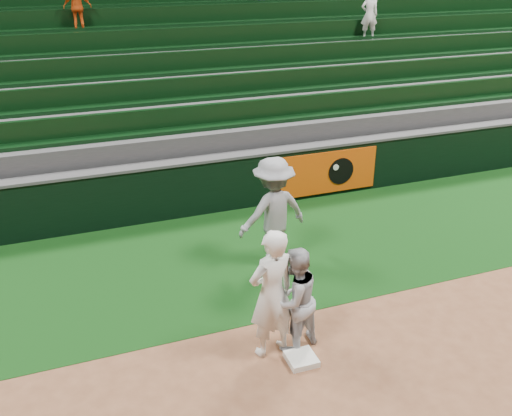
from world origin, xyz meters
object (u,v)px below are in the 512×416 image
Objects in this scene: first_base at (301,359)px; base_coach at (273,212)px; first_baseman at (272,294)px; baserunner at (294,300)px.

first_base is 2.99m from base_coach.
baserunner is (0.35, 0.00, -0.18)m from first_baseman.
base_coach reaches higher than first_baseman.
first_base is at bearing 67.84° from base_coach.
base_coach is (0.67, 2.75, 0.98)m from first_base.
first_base is 0.20× the size of base_coach.
base_coach reaches higher than first_base.
baserunner is 2.48m from base_coach.
baserunner is 0.78× the size of base_coach.
first_baseman reaches higher than baserunner.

